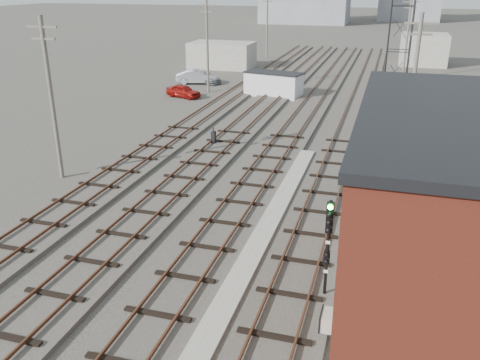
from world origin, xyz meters
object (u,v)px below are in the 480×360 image
at_px(switch_stand, 214,138).
at_px(site_trailer, 273,84).
at_px(signal_mast, 328,244).
at_px(car_grey, 205,78).
at_px(car_red, 183,91).
at_px(car_silver, 197,77).

xyz_separation_m(switch_stand, site_trailer, (0.35, 16.76, 0.62)).
height_order(signal_mast, car_grey, signal_mast).
xyz_separation_m(site_trailer, car_red, (-8.25, -3.03, -0.57)).
bearing_deg(signal_mast, car_silver, 117.29).
relative_size(car_red, car_grey, 0.87).
bearing_deg(signal_mast, switch_stand, 121.50).
height_order(switch_stand, site_trailer, site_trailer).
distance_m(switch_stand, car_silver, 22.55).
bearing_deg(signal_mast, car_grey, 116.08).
xyz_separation_m(car_silver, car_grey, (0.69, 0.58, -0.14)).
relative_size(signal_mast, switch_stand, 3.17).
bearing_deg(switch_stand, signal_mast, -53.05).
distance_m(signal_mast, car_grey, 41.37).
bearing_deg(car_silver, switch_stand, -171.65).
bearing_deg(car_silver, car_grey, -65.56).
distance_m(switch_stand, site_trailer, 16.78).
relative_size(switch_stand, site_trailer, 0.20).
distance_m(car_red, car_grey, 7.49).
distance_m(switch_stand, car_grey, 22.82).
bearing_deg(switch_stand, site_trailer, 94.24).
distance_m(signal_mast, switch_stand, 18.75).
relative_size(signal_mast, car_grey, 0.93).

